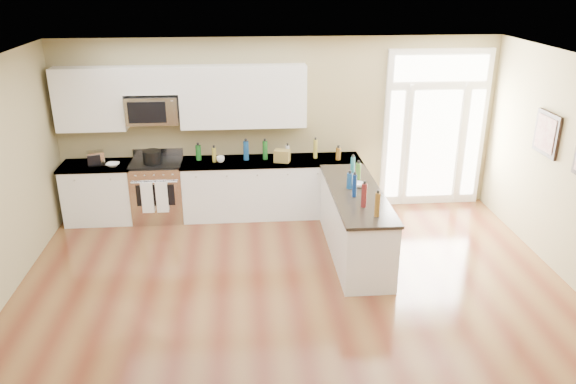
{
  "coord_description": "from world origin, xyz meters",
  "views": [
    {
      "loc": [
        -0.58,
        -4.75,
        3.75
      ],
      "look_at": [
        -0.03,
        2.0,
        1.05
      ],
      "focal_mm": 35.0,
      "sensor_mm": 36.0,
      "label": 1
    }
  ],
  "objects_px": {
    "kitchen_range": "(159,190)",
    "toaster_oven": "(96,158)",
    "peninsula_cabinet": "(355,225)",
    "stockpot": "(152,156)"
  },
  "relations": [
    {
      "from": "stockpot",
      "to": "peninsula_cabinet",
      "type": "bearing_deg",
      "value": -25.6
    },
    {
      "from": "kitchen_range",
      "to": "stockpot",
      "type": "bearing_deg",
      "value": -133.52
    },
    {
      "from": "kitchen_range",
      "to": "stockpot",
      "type": "distance_m",
      "value": 0.58
    },
    {
      "from": "peninsula_cabinet",
      "to": "stockpot",
      "type": "xyz_separation_m",
      "value": [
        -2.93,
        1.4,
        0.62
      ]
    },
    {
      "from": "toaster_oven",
      "to": "kitchen_range",
      "type": "bearing_deg",
      "value": -15.71
    },
    {
      "from": "kitchen_range",
      "to": "peninsula_cabinet",
      "type": "bearing_deg",
      "value": -26.67
    },
    {
      "from": "peninsula_cabinet",
      "to": "toaster_oven",
      "type": "relative_size",
      "value": 9.43
    },
    {
      "from": "kitchen_range",
      "to": "stockpot",
      "type": "relative_size",
      "value": 3.84
    },
    {
      "from": "peninsula_cabinet",
      "to": "toaster_oven",
      "type": "height_order",
      "value": "toaster_oven"
    },
    {
      "from": "kitchen_range",
      "to": "toaster_oven",
      "type": "relative_size",
      "value": 4.39
    }
  ]
}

